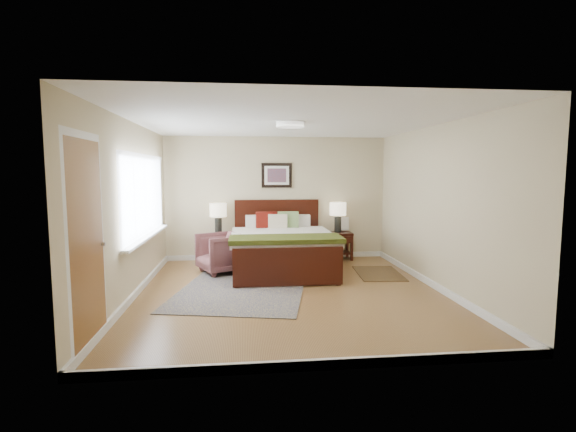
% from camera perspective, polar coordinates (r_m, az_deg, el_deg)
% --- Properties ---
extents(floor, '(5.00, 5.00, 0.00)m').
position_cam_1_polar(floor, '(6.32, 0.30, -10.36)').
color(floor, olive).
rests_on(floor, ground).
extents(back_wall, '(4.50, 0.04, 2.50)m').
position_cam_1_polar(back_wall, '(8.57, -1.58, 2.43)').
color(back_wall, '#C2B58C').
rests_on(back_wall, ground).
extents(front_wall, '(4.50, 0.04, 2.50)m').
position_cam_1_polar(front_wall, '(3.63, 4.74, -2.36)').
color(front_wall, '#C2B58C').
rests_on(front_wall, ground).
extents(left_wall, '(0.04, 5.00, 2.50)m').
position_cam_1_polar(left_wall, '(6.25, -20.66, 0.75)').
color(left_wall, '#C2B58C').
rests_on(left_wall, ground).
extents(right_wall, '(0.04, 5.00, 2.50)m').
position_cam_1_polar(right_wall, '(6.72, 19.73, 1.12)').
color(right_wall, '#C2B58C').
rests_on(right_wall, ground).
extents(ceiling, '(4.50, 5.00, 0.02)m').
position_cam_1_polar(ceiling, '(6.11, 0.31, 12.77)').
color(ceiling, white).
rests_on(ceiling, back_wall).
extents(window, '(0.11, 2.72, 1.32)m').
position_cam_1_polar(window, '(6.91, -18.82, 2.33)').
color(window, silver).
rests_on(window, left_wall).
extents(door, '(0.06, 1.00, 2.18)m').
position_cam_1_polar(door, '(4.60, -25.77, -3.42)').
color(door, silver).
rests_on(door, ground).
extents(ceil_fixture, '(0.44, 0.44, 0.08)m').
position_cam_1_polar(ceil_fixture, '(6.11, 0.31, 12.45)').
color(ceil_fixture, white).
rests_on(ceil_fixture, ceiling).
extents(bed, '(1.84, 2.24, 1.20)m').
position_cam_1_polar(bed, '(7.55, -0.88, -3.35)').
color(bed, '#341107').
rests_on(bed, ground).
extents(wall_art, '(0.62, 0.05, 0.50)m').
position_cam_1_polar(wall_art, '(8.52, -1.56, 5.57)').
color(wall_art, black).
rests_on(wall_art, back_wall).
extents(nightstand_left, '(0.47, 0.42, 0.56)m').
position_cam_1_polar(nightstand_left, '(8.40, -9.47, -3.31)').
color(nightstand_left, '#341107').
rests_on(nightstand_left, ground).
extents(nightstand_right, '(0.56, 0.42, 0.56)m').
position_cam_1_polar(nightstand_right, '(8.62, 6.81, -3.64)').
color(nightstand_right, '#341107').
rests_on(nightstand_right, ground).
extents(lamp_left, '(0.33, 0.33, 0.61)m').
position_cam_1_polar(lamp_left, '(8.35, -9.53, 0.42)').
color(lamp_left, black).
rests_on(lamp_left, nightstand_left).
extents(lamp_right, '(0.33, 0.33, 0.61)m').
position_cam_1_polar(lamp_right, '(8.55, 6.84, 0.60)').
color(lamp_right, black).
rests_on(lamp_right, nightstand_right).
extents(armchair, '(1.02, 1.01, 0.70)m').
position_cam_1_polar(armchair, '(7.55, -9.03, -4.99)').
color(armchair, brown).
rests_on(armchair, ground).
extents(rug_persian, '(2.33, 2.92, 0.01)m').
position_cam_1_polar(rug_persian, '(6.55, -6.12, -9.75)').
color(rug_persian, '#0C113D').
rests_on(rug_persian, ground).
extents(rug_navy, '(0.84, 1.18, 0.01)m').
position_cam_1_polar(rug_navy, '(7.60, 12.28, -7.66)').
color(rug_navy, black).
rests_on(rug_navy, ground).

